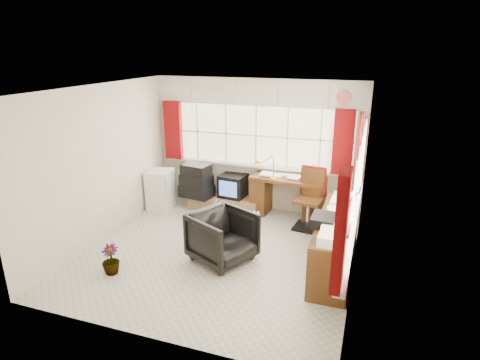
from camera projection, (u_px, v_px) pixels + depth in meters
The scene contains 20 objects.
ground at pixel (218, 253), 6.20m from camera, with size 4.00×4.00×0.00m, color beige.
room_walls at pixel (217, 160), 5.72m from camera, with size 4.00×4.00×4.00m.
window_back at pixel (255, 162), 7.64m from camera, with size 3.70×0.12×3.60m.
window_right at pixel (354, 213), 5.30m from camera, with size 0.12×3.70×3.60m.
curtains at pixel (293, 153), 6.28m from camera, with size 3.83×3.83×1.15m.
overhead_cabinets at pixel (300, 101), 6.06m from camera, with size 3.98×3.98×0.48m.
desk at pixel (288, 194), 7.46m from camera, with size 1.39×0.78×0.81m.
desk_lamp at pixel (274, 162), 7.14m from camera, with size 0.17×0.15×0.45m.
task_chair at pixel (311, 196), 6.97m from camera, with size 0.50×0.52×1.08m.
office_chair at pixel (223, 237), 5.89m from camera, with size 0.81×0.83×0.76m, color black.
radiator at pixel (246, 233), 6.32m from camera, with size 0.42×0.20×0.60m.
credenza at pixel (335, 241), 5.72m from camera, with size 0.50×2.00×0.85m.
file_tray at pixel (324, 220), 5.40m from camera, with size 0.31×0.40×0.13m, color black.
tv_bench at pixel (225, 203), 7.87m from camera, with size 1.40×0.50×0.25m, color #8E6647.
crt_tv at pixel (233, 186), 7.78m from camera, with size 0.53×0.50×0.44m.
hifi_stack at pixel (196, 182), 7.75m from camera, with size 0.68×0.49×0.65m.
mini_fridge at pixel (160, 189), 7.81m from camera, with size 0.52×0.52×0.78m.
spray_bottle_a at pixel (216, 206), 7.65m from camera, with size 0.11×0.11×0.29m, color silver.
spray_bottle_b at pixel (236, 230), 6.74m from camera, with size 0.09×0.10×0.21m, color #97E1D9.
flower_vase at pixel (111, 259), 5.59m from camera, with size 0.24×0.24×0.44m, color black.
Camera 1 is at (2.10, -5.11, 3.05)m, focal length 30.00 mm.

